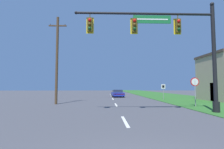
# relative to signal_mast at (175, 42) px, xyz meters

# --- Properties ---
(grass_verge_right) EXTENTS (10.00, 110.00, 0.04)m
(grass_verge_right) POSITION_rel_signal_mast_xyz_m (6.78, 21.34, -4.73)
(grass_verge_right) COLOR #2D6626
(grass_verge_right) RESTS_ON ground
(road_center_line) EXTENTS (0.16, 34.80, 0.01)m
(road_center_line) POSITION_rel_signal_mast_xyz_m (-3.72, 13.34, -4.74)
(road_center_line) COLOR silver
(road_center_line) RESTS_ON ground
(signal_mast) EXTENTS (9.71, 0.47, 7.55)m
(signal_mast) POSITION_rel_signal_mast_xyz_m (0.00, 0.00, 0.00)
(signal_mast) COLOR black
(signal_mast) RESTS_ON grass_verge_right
(car_ahead) EXTENTS (2.05, 4.51, 1.19)m
(car_ahead) POSITION_rel_signal_mast_xyz_m (-2.71, 18.52, -4.15)
(car_ahead) COLOR black
(car_ahead) RESTS_ON ground
(stop_sign) EXTENTS (0.76, 0.07, 2.50)m
(stop_sign) POSITION_rel_signal_mast_xyz_m (3.09, 3.51, -2.89)
(stop_sign) COLOR gray
(stop_sign) RESTS_ON grass_verge_right
(route_sign_post) EXTENTS (0.55, 0.06, 2.03)m
(route_sign_post) POSITION_rel_signal_mast_xyz_m (3.07, 11.96, -3.22)
(route_sign_post) COLOR gray
(route_sign_post) RESTS_ON grass_verge_right
(utility_pole_near) EXTENTS (1.80, 0.26, 8.90)m
(utility_pole_near) POSITION_rel_signal_mast_xyz_m (-9.67, 6.23, -0.14)
(utility_pole_near) COLOR #4C3823
(utility_pole_near) RESTS_ON ground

